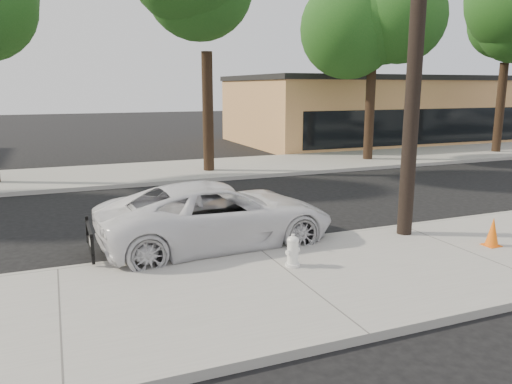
% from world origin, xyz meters
% --- Properties ---
extents(ground, '(120.00, 120.00, 0.00)m').
position_xyz_m(ground, '(0.00, 0.00, 0.00)').
color(ground, black).
rests_on(ground, ground).
extents(near_sidewalk, '(90.00, 4.40, 0.15)m').
position_xyz_m(near_sidewalk, '(0.00, -4.30, 0.07)').
color(near_sidewalk, gray).
rests_on(near_sidewalk, ground).
extents(far_sidewalk, '(90.00, 5.00, 0.15)m').
position_xyz_m(far_sidewalk, '(0.00, 8.50, 0.07)').
color(far_sidewalk, gray).
rests_on(far_sidewalk, ground).
extents(curb_near, '(90.00, 0.12, 0.16)m').
position_xyz_m(curb_near, '(0.00, -2.10, 0.07)').
color(curb_near, '#9E9B93').
rests_on(curb_near, ground).
extents(building_main, '(18.00, 10.00, 4.00)m').
position_xyz_m(building_main, '(16.00, 16.00, 2.00)').
color(building_main, tan).
rests_on(building_main, ground).
extents(utility_pole, '(1.40, 0.34, 9.00)m').
position_xyz_m(utility_pole, '(3.60, -2.70, 4.70)').
color(utility_pole, black).
rests_on(utility_pole, near_sidewalk).
extents(tree_d, '(4.50, 4.35, 8.75)m').
position_xyz_m(tree_d, '(10.20, 7.95, 6.37)').
color(tree_d, black).
rests_on(tree_d, far_sidewalk).
extents(police_cruiser, '(5.38, 2.69, 1.46)m').
position_xyz_m(police_cruiser, '(-0.61, -1.54, 0.73)').
color(police_cruiser, white).
rests_on(police_cruiser, ground).
extents(fire_hydrant, '(0.32, 0.29, 0.60)m').
position_xyz_m(fire_hydrant, '(0.20, -3.67, 0.44)').
color(fire_hydrant, white).
rests_on(fire_hydrant, near_sidewalk).
extents(traffic_cone, '(0.32, 0.32, 0.63)m').
position_xyz_m(traffic_cone, '(4.76, -4.18, 0.45)').
color(traffic_cone, orange).
rests_on(traffic_cone, near_sidewalk).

